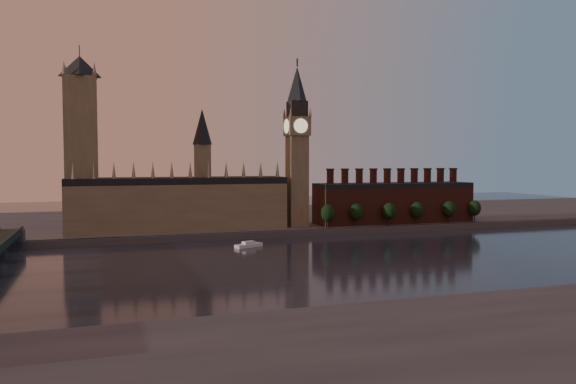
# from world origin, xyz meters

# --- Properties ---
(ground) EXTENTS (900.00, 900.00, 0.00)m
(ground) POSITION_xyz_m (0.00, 0.00, 0.00)
(ground) COLOR black
(ground) RESTS_ON ground
(north_bank) EXTENTS (900.00, 182.00, 4.00)m
(north_bank) POSITION_xyz_m (0.00, 178.04, 2.00)
(north_bank) COLOR #4B4B50
(north_bank) RESTS_ON ground
(palace_of_westminster) EXTENTS (130.00, 30.30, 74.00)m
(palace_of_westminster) POSITION_xyz_m (-64.41, 114.91, 21.63)
(palace_of_westminster) COLOR #82755C
(palace_of_westminster) RESTS_ON north_bank
(victoria_tower) EXTENTS (24.00, 24.00, 108.00)m
(victoria_tower) POSITION_xyz_m (-120.00, 115.00, 59.09)
(victoria_tower) COLOR #82755C
(victoria_tower) RESTS_ON north_bank
(big_ben) EXTENTS (15.00, 15.00, 107.00)m
(big_ben) POSITION_xyz_m (10.00, 110.00, 56.83)
(big_ben) COLOR #82755C
(big_ben) RESTS_ON north_bank
(chimney_block) EXTENTS (110.00, 25.00, 37.00)m
(chimney_block) POSITION_xyz_m (80.00, 110.00, 17.82)
(chimney_block) COLOR #51261F
(chimney_block) RESTS_ON north_bank
(embankment_tree_0) EXTENTS (8.60, 8.60, 14.88)m
(embankment_tree_0) POSITION_xyz_m (24.65, 93.70, 13.47)
(embankment_tree_0) COLOR black
(embankment_tree_0) RESTS_ON north_bank
(embankment_tree_1) EXTENTS (8.60, 8.60, 14.88)m
(embankment_tree_1) POSITION_xyz_m (44.97, 94.96, 13.47)
(embankment_tree_1) COLOR black
(embankment_tree_1) RESTS_ON north_bank
(embankment_tree_2) EXTENTS (8.60, 8.60, 14.88)m
(embankment_tree_2) POSITION_xyz_m (67.74, 93.69, 13.47)
(embankment_tree_2) COLOR black
(embankment_tree_2) RESTS_ON north_bank
(embankment_tree_3) EXTENTS (8.60, 8.60, 14.88)m
(embankment_tree_3) POSITION_xyz_m (89.27, 95.24, 13.47)
(embankment_tree_3) COLOR black
(embankment_tree_3) RESTS_ON north_bank
(embankment_tree_4) EXTENTS (8.60, 8.60, 14.88)m
(embankment_tree_4) POSITION_xyz_m (113.96, 95.18, 13.47)
(embankment_tree_4) COLOR black
(embankment_tree_4) RESTS_ON north_bank
(embankment_tree_5) EXTENTS (8.60, 8.60, 14.88)m
(embankment_tree_5) POSITION_xyz_m (134.49, 95.27, 13.47)
(embankment_tree_5) COLOR black
(embankment_tree_5) RESTS_ON north_bank
(river_boat) EXTENTS (16.37, 10.49, 3.18)m
(river_boat) POSITION_xyz_m (-35.14, 59.14, 1.22)
(river_boat) COLOR silver
(river_boat) RESTS_ON ground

